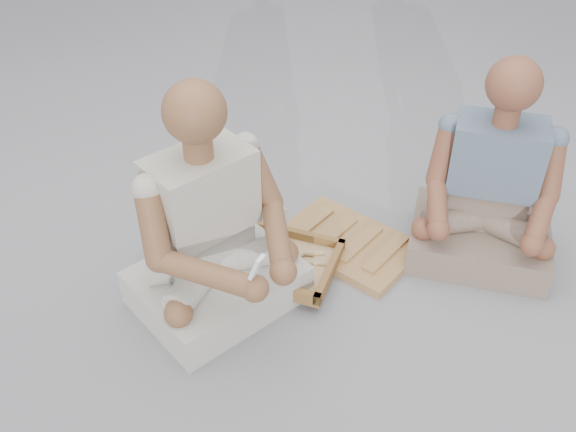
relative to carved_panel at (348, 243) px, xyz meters
The scene contains 27 objects.
ground 0.37m from the carved_panel, 94.51° to the right, with size 60.00×60.00×0.00m, color gray.
carved_panel is the anchor object (origin of this frame).
tool_tray 0.34m from the carved_panel, 118.86° to the right, with size 0.53×0.46×0.06m.
chisel_0 0.33m from the carved_panel, 137.28° to the right, with size 0.09×0.21×0.02m.
chisel_1 0.25m from the carved_panel, 100.34° to the right, with size 0.21×0.10×0.02m.
chisel_2 0.21m from the carved_panel, 113.37° to the right, with size 0.20×0.12×0.02m.
chisel_3 0.29m from the carved_panel, 114.15° to the right, with size 0.09×0.21×0.02m.
chisel_4 0.43m from the carved_panel, 101.41° to the right, with size 0.12×0.20×0.02m.
chisel_5 0.25m from the carved_panel, 117.49° to the right, with size 0.21×0.10×0.02m.
chisel_6 0.44m from the carved_panel, 107.69° to the right, with size 0.21×0.09×0.02m.
chisel_7 0.39m from the carved_panel, 100.30° to the right, with size 0.12×0.20×0.02m.
chisel_8 0.45m from the carved_panel, 115.11° to the right, with size 0.16×0.17×0.02m.
wood_chip_0 0.73m from the carved_panel, 124.81° to the right, with size 0.02×0.01×0.00m, color #DDB082.
wood_chip_1 0.64m from the carved_panel, 134.81° to the right, with size 0.02×0.01×0.00m, color #DDB082.
wood_chip_2 0.66m from the carved_panel, 139.09° to the right, with size 0.02×0.01×0.00m, color #DDB082.
wood_chip_3 0.63m from the carved_panel, 109.03° to the right, with size 0.02×0.01×0.00m, color #DDB082.
wood_chip_4 0.48m from the carved_panel, 168.16° to the left, with size 0.02×0.01×0.00m, color #DDB082.
wood_chip_5 0.22m from the carved_panel, behind, with size 0.02×0.01×0.00m, color #DDB082.
wood_chip_6 0.10m from the carved_panel, 81.92° to the left, with size 0.02×0.01×0.00m, color #DDB082.
wood_chip_7 0.54m from the carved_panel, 136.87° to the right, with size 0.02×0.01×0.00m, color #DDB082.
wood_chip_8 0.39m from the carved_panel, 167.71° to the left, with size 0.02×0.01×0.00m, color #DDB082.
wood_chip_9 0.32m from the carved_panel, 114.80° to the right, with size 0.02×0.01×0.00m, color #DDB082.
wood_chip_10 0.07m from the carved_panel, ahead, with size 0.02×0.01×0.00m, color #DDB082.
wood_chip_11 0.63m from the carved_panel, 119.78° to the right, with size 0.02×0.01×0.00m, color #DDB082.
craftsman 0.70m from the carved_panel, 117.73° to the right, with size 0.71×0.72×0.95m.
companion 0.63m from the carved_panel, 28.97° to the left, with size 0.68×0.60×0.90m.
mobile_phone 0.84m from the carved_panel, 88.54° to the right, with size 0.05×0.04×0.10m.
Camera 1 is at (0.95, -1.62, 1.86)m, focal length 40.00 mm.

